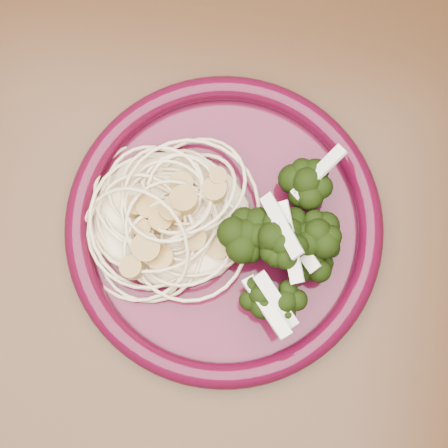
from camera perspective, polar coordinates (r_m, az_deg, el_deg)
The scene contains 6 objects.
dining_table at distance 0.69m, azimuth 5.56°, elevation 0.42°, with size 1.20×0.80×0.75m.
dinner_plate at distance 0.57m, azimuth 0.00°, elevation -0.18°, with size 0.29×0.29×0.02m.
spaghetti_pile at distance 0.56m, azimuth -4.87°, elevation 0.76°, with size 0.15×0.13×0.03m, color beige.
scallop_cluster at distance 0.53m, azimuth -5.20°, elevation 1.59°, with size 0.12×0.12×0.04m, color #B38A42, non-canonical shape.
broccoli_pile at distance 0.55m, azimuth 6.07°, elevation -0.63°, with size 0.09×0.15×0.05m, color black.
onion_garnish at distance 0.52m, azimuth 6.44°, elevation 0.03°, with size 0.06×0.10×0.06m, color white, non-canonical shape.
Camera 1 is at (-0.05, -0.15, 1.32)m, focal length 50.00 mm.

